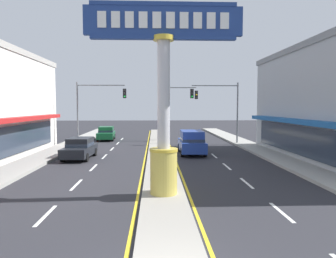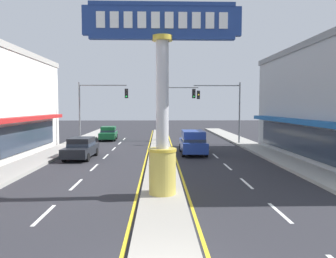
% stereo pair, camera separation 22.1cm
% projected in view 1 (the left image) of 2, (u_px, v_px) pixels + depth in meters
% --- Properties ---
extents(median_strip, '(1.85, 52.00, 0.14)m').
position_uv_depth(median_strip, '(160.00, 155.00, 24.60)').
color(median_strip, gray).
rests_on(median_strip, ground).
extents(sidewalk_left, '(2.26, 60.00, 0.18)m').
position_uv_depth(sidewalk_left, '(36.00, 160.00, 22.25)').
color(sidewalk_left, '#9E9B93').
rests_on(sidewalk_left, ground).
extents(sidewalk_right, '(2.26, 60.00, 0.18)m').
position_uv_depth(sidewalk_right, '(280.00, 159.00, 22.97)').
color(sidewalk_right, '#9E9B93').
rests_on(sidewalk_right, ground).
extents(lane_markings, '(8.59, 52.00, 0.01)m').
position_uv_depth(lane_markings, '(160.00, 159.00, 23.26)').
color(lane_markings, silver).
rests_on(lane_markings, ground).
extents(district_sign, '(6.50, 1.20, 7.94)m').
position_uv_depth(district_sign, '(164.00, 95.00, 13.27)').
color(district_sign, gold).
rests_on(district_sign, median_strip).
extents(traffic_light_left_side, '(4.86, 0.46, 6.20)m').
position_uv_depth(traffic_light_left_side, '(95.00, 102.00, 31.20)').
color(traffic_light_left_side, slate).
rests_on(traffic_light_left_side, ground).
extents(traffic_light_right_side, '(4.86, 0.46, 6.20)m').
position_uv_depth(traffic_light_right_side, '(220.00, 102.00, 31.82)').
color(traffic_light_right_side, slate).
rests_on(traffic_light_right_side, ground).
extents(traffic_light_median_far, '(4.20, 0.46, 6.20)m').
position_uv_depth(traffic_light_median_far, '(174.00, 103.00, 35.20)').
color(traffic_light_median_far, slate).
rests_on(traffic_light_median_far, ground).
extents(sedan_near_right_lane, '(2.03, 4.40, 1.53)m').
position_uv_depth(sedan_near_right_lane, '(106.00, 133.00, 36.19)').
color(sedan_near_right_lane, '#14562D').
rests_on(sedan_near_right_lane, ground).
extents(sedan_far_right_lane, '(1.95, 4.36, 1.53)m').
position_uv_depth(sedan_far_right_lane, '(80.00, 148.00, 23.42)').
color(sedan_far_right_lane, black).
rests_on(sedan_far_right_lane, ground).
extents(suv_near_left_lane, '(1.99, 4.61, 1.90)m').
position_uv_depth(suv_near_left_lane, '(192.00, 142.00, 25.57)').
color(suv_near_left_lane, navy).
rests_on(suv_near_left_lane, ground).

